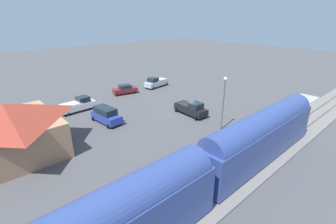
{
  "coord_description": "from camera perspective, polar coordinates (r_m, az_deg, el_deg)",
  "views": [
    {
      "loc": [
        -23.63,
        24.94,
        13.72
      ],
      "look_at": [
        0.17,
        3.25,
        1.0
      ],
      "focal_mm": 25.77,
      "sensor_mm": 36.0,
      "label": 1
    }
  ],
  "objects": [
    {
      "name": "station_building",
      "position": [
        29.79,
        -33.55,
        -3.37
      ],
      "size": [
        10.53,
        9.8,
        5.76
      ],
      "color": "tan",
      "rests_on": "ground"
    },
    {
      "name": "pedestrian_waiting_far",
      "position": [
        38.9,
        25.17,
        0.78
      ],
      "size": [
        0.36,
        0.36,
        1.71
      ],
      "color": "brown",
      "rests_on": "platform"
    },
    {
      "name": "sedan_maroon",
      "position": [
        46.88,
        -10.12,
        5.31
      ],
      "size": [
        2.8,
        4.8,
        1.74
      ],
      "color": "maroon",
      "rests_on": "ground"
    },
    {
      "name": "ground_plane",
      "position": [
        37.0,
        3.9,
        -0.27
      ],
      "size": [
        200.0,
        200.0,
        0.0
      ],
      "primitive_type": "plane",
      "color": "#4C4C4F"
    },
    {
      "name": "suv_blue",
      "position": [
        34.28,
        -14.44,
        -0.68
      ],
      "size": [
        5.03,
        2.67,
        2.22
      ],
      "color": "#283D9E",
      "rests_on": "ground"
    },
    {
      "name": "light_pole_near_platform",
      "position": [
        30.84,
        13.07,
        3.5
      ],
      "size": [
        0.44,
        0.44,
        6.99
      ],
      "color": "#515156",
      "rests_on": "ground"
    },
    {
      "name": "railway_track",
      "position": [
        30.01,
        23.67,
        -7.44
      ],
      "size": [
        4.8,
        70.0,
        0.3
      ],
      "color": "slate",
      "rests_on": "ground"
    },
    {
      "name": "pickup_white",
      "position": [
        39.94,
        -20.53,
        1.6
      ],
      "size": [
        2.21,
        5.48,
        2.14
      ],
      "color": "white",
      "rests_on": "ground"
    },
    {
      "name": "pickup_black",
      "position": [
        36.1,
        5.5,
        0.86
      ],
      "size": [
        5.5,
        2.72,
        2.14
      ],
      "color": "black",
      "rests_on": "ground"
    },
    {
      "name": "platform",
      "position": [
        31.5,
        17.15,
        -5.01
      ],
      "size": [
        3.2,
        46.0,
        0.3
      ],
      "color": "#A8A399",
      "rests_on": "ground"
    },
    {
      "name": "pedestrian_on_platform",
      "position": [
        27.49,
        14.36,
        -6.09
      ],
      "size": [
        0.36,
        0.36,
        1.71
      ],
      "color": "#23284C",
      "rests_on": "platform"
    },
    {
      "name": "pickup_silver",
      "position": [
        50.72,
        -2.85,
        7.03
      ],
      "size": [
        2.74,
        5.63,
        2.14
      ],
      "color": "silver",
      "rests_on": "ground"
    }
  ]
}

